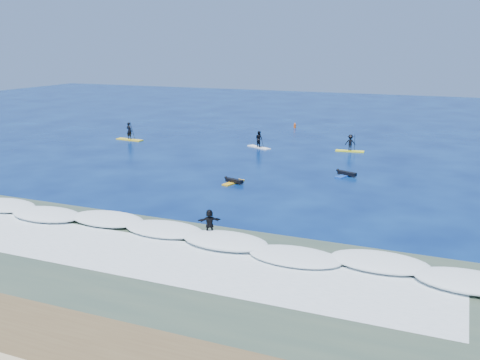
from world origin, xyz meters
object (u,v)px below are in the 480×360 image
at_px(sup_paddler_left, 129,134).
at_px(prone_paddler_far, 346,174).
at_px(sup_paddler_center, 259,141).
at_px(sup_paddler_right, 350,144).
at_px(wave_surfer, 210,223).
at_px(marker_buoy, 295,126).
at_px(prone_paddler_near, 233,181).

distance_m(sup_paddler_left, prone_paddler_far, 26.38).
relative_size(sup_paddler_center, sup_paddler_right, 1.01).
bearing_deg(wave_surfer, marker_buoy, 68.17).
relative_size(prone_paddler_near, wave_surfer, 1.08).
bearing_deg(sup_paddler_right, sup_paddler_center, -176.06).
bearing_deg(prone_paddler_near, sup_paddler_center, 27.96).
distance_m(sup_paddler_left, prone_paddler_near, 22.00).
height_order(prone_paddler_far, wave_surfer, wave_surfer).
distance_m(sup_paddler_center, wave_surfer, 26.17).
bearing_deg(prone_paddler_near, wave_surfer, -147.94).
bearing_deg(sup_paddler_right, sup_paddler_left, -179.48).
height_order(prone_paddler_near, marker_buoy, marker_buoy).
distance_m(prone_paddler_near, prone_paddler_far, 9.35).
relative_size(sup_paddler_right, marker_buoy, 3.90).
xyz_separation_m(sup_paddler_right, marker_buoy, (-9.41, 12.22, -0.44)).
height_order(sup_paddler_right, wave_surfer, sup_paddler_right).
bearing_deg(wave_surfer, prone_paddler_near, 74.91).
relative_size(sup_paddler_left, wave_surfer, 1.62).
xyz_separation_m(sup_paddler_right, prone_paddler_far, (1.72, -10.04, -0.60)).
relative_size(sup_paddler_center, marker_buoy, 3.94).
xyz_separation_m(sup_paddler_center, wave_surfer, (6.70, -25.30, 0.09)).
bearing_deg(sup_paddler_left, prone_paddler_far, -9.10).
bearing_deg(wave_surfer, sup_paddler_left, 99.64).
distance_m(sup_paddler_center, marker_buoy, 13.92).
distance_m(sup_paddler_right, prone_paddler_far, 10.20).
distance_m(sup_paddler_left, sup_paddler_right, 23.89).
bearing_deg(sup_paddler_right, prone_paddler_near, -116.79).
bearing_deg(prone_paddler_near, sup_paddler_right, -5.10).
distance_m(sup_paddler_left, marker_buoy, 20.89).
relative_size(prone_paddler_far, wave_surfer, 1.15).
bearing_deg(sup_paddler_left, sup_paddler_right, 13.58).
xyz_separation_m(sup_paddler_left, prone_paddler_far, (25.42, -7.04, -0.55)).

